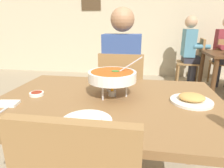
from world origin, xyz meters
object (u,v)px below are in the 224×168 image
rice_plate (86,119)px  chair_bg_middle (194,59)px  chair_diner_main (121,91)px  curry_bowl (112,76)px  appetizer_plate (192,99)px  sauce_dish (37,94)px  patron_bg_middle (190,47)px  dining_table_main (108,113)px  diner_main (122,67)px

rice_plate → chair_bg_middle: size_ratio=0.27×
chair_diner_main → curry_bowl: size_ratio=2.71×
curry_bowl → appetizer_plate: size_ratio=1.39×
curry_bowl → rice_plate: curry_bowl is taller
sauce_dish → patron_bg_middle: bearing=61.0°
dining_table_main → patron_bg_middle: size_ratio=1.06×
dining_table_main → chair_bg_middle: bearing=67.1°
patron_bg_middle → curry_bowl: bearing=-111.3°
chair_bg_middle → rice_plate: bearing=-111.5°
dining_table_main → chair_bg_middle: (1.19, 2.81, -0.12)m
patron_bg_middle → rice_plate: bearing=-110.0°
rice_plate → chair_bg_middle: bearing=68.5°
appetizer_plate → chair_bg_middle: chair_bg_middle is taller
chair_diner_main → rice_plate: bearing=-92.4°
appetizer_plate → diner_main: bearing=122.5°
chair_diner_main → sauce_dish: chair_diner_main is taller
dining_table_main → rice_plate: bearing=-98.3°
chair_diner_main → patron_bg_middle: 2.31m
sauce_dish → patron_bg_middle: size_ratio=0.07×
sauce_dish → appetizer_plate: bearing=2.0°
sauce_dish → patron_bg_middle: (1.55, 2.80, 0.01)m
appetizer_plate → chair_bg_middle: bearing=76.0°
appetizer_plate → chair_bg_middle: 2.88m
rice_plate → appetizer_plate: size_ratio=1.00×
dining_table_main → curry_bowl: (0.02, 0.06, 0.22)m
curry_bowl → rice_plate: (-0.06, -0.37, -0.11)m
rice_plate → sauce_dish: rice_plate is taller
patron_bg_middle → chair_diner_main: bearing=-118.1°
appetizer_plate → chair_bg_middle: (0.69, 2.79, -0.23)m
curry_bowl → rice_plate: size_ratio=1.39×
appetizer_plate → patron_bg_middle: 2.83m
sauce_dish → patron_bg_middle: patron_bg_middle is taller
curry_bowl → sauce_dish: size_ratio=3.69×
rice_plate → curry_bowl: bearing=80.6°
chair_bg_middle → sauce_dish: bearing=-120.4°
chair_diner_main → curry_bowl: bearing=-88.7°
dining_table_main → curry_bowl: bearing=74.1°
appetizer_plate → sauce_dish: bearing=-178.0°
curry_bowl → rice_plate: 0.39m
chair_diner_main → rice_plate: 1.10m
appetizer_plate → sauce_dish: size_ratio=2.67×
dining_table_main → appetizer_plate: appetizer_plate is taller
dining_table_main → patron_bg_middle: bearing=68.8°
dining_table_main → diner_main: (0.00, 0.79, 0.12)m
sauce_dish → chair_diner_main: bearing=58.8°
chair_diner_main → appetizer_plate: bearing=-56.4°
chair_bg_middle → patron_bg_middle: size_ratio=0.69×
sauce_dish → chair_bg_middle: (1.65, 2.82, -0.22)m
rice_plate → diner_main: bearing=87.6°
dining_table_main → sauce_dish: sauce_dish is taller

